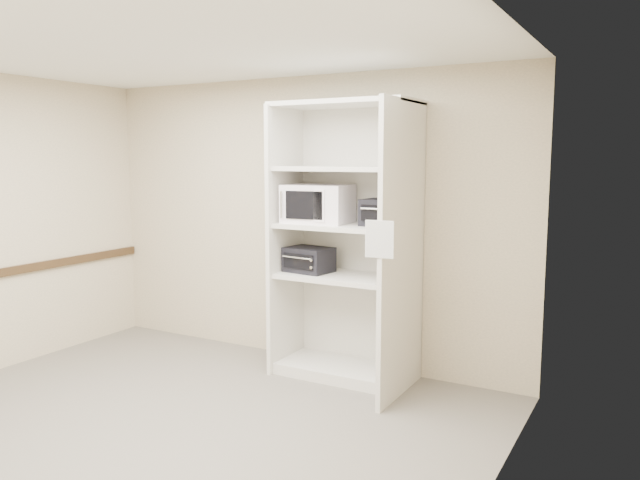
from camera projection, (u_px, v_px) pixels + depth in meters
The scene contains 9 objects.
floor at pixel (158, 433), 4.43m from camera, with size 4.50×4.00×0.01m, color #605A53.
ceiling at pixel (144, 41), 4.07m from camera, with size 4.50×4.00×0.01m, color white.
wall_back at pixel (301, 220), 5.98m from camera, with size 4.50×0.02×2.70m, color beige.
wall_right at pixel (480, 275), 3.16m from camera, with size 0.02×4.00×2.70m, color beige.
shelving_unit at pixel (350, 252), 5.43m from camera, with size 1.24×0.92×2.42m.
microwave at pixel (318, 204), 5.54m from camera, with size 0.56×0.43×0.34m, color white.
toaster_oven_upper at pixel (386, 213), 5.27m from camera, with size 0.39×0.29×0.23m, color black.
toaster_oven_lower at pixel (309, 260), 5.62m from camera, with size 0.40×0.30×0.22m, color black.
paper_sign at pixel (379, 239), 4.59m from camera, with size 0.22×0.01×0.27m, color white.
Camera 1 is at (3.05, -3.12, 1.94)m, focal length 35.00 mm.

